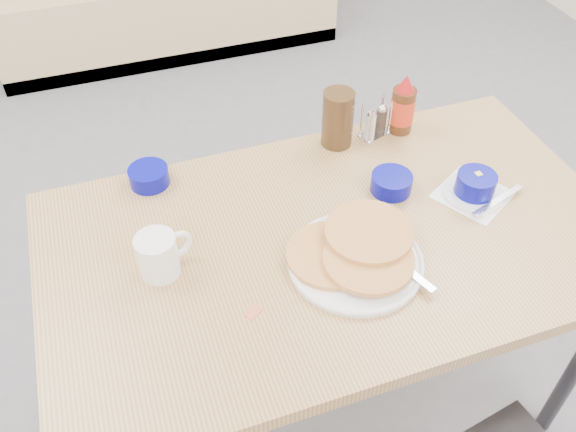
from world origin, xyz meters
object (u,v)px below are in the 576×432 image
object	(u,v)px
coffee_mug	(159,254)
butter_bowl	(391,183)
grits_setting	(475,187)
amber_tumbler	(338,119)
pancake_plate	(356,255)
dining_table	(334,253)
condiment_caddy	(376,123)
creamer_bowl	(149,176)
syrup_bottle	(402,107)

from	to	relation	value
coffee_mug	butter_bowl	bearing A→B (deg)	7.15
grits_setting	amber_tumbler	distance (m)	0.41
pancake_plate	grits_setting	xyz separation A→B (m)	(0.38, 0.11, 0.01)
dining_table	butter_bowl	world-z (taller)	butter_bowl
butter_bowl	condiment_caddy	xyz separation A→B (m)	(0.06, 0.23, 0.01)
creamer_bowl	condiment_caddy	distance (m)	0.65
pancake_plate	condiment_caddy	distance (m)	0.50
creamer_bowl	grits_setting	bearing A→B (deg)	-22.57
pancake_plate	condiment_caddy	bearing A→B (deg)	59.92
amber_tumbler	condiment_caddy	bearing A→B (deg)	0.00
grits_setting	creamer_bowl	world-z (taller)	grits_setting
syrup_bottle	pancake_plate	bearing A→B (deg)	-127.44
grits_setting	syrup_bottle	distance (m)	0.33
dining_table	syrup_bottle	distance (m)	0.50
creamer_bowl	dining_table	bearing A→B (deg)	-41.24
pancake_plate	syrup_bottle	world-z (taller)	syrup_bottle
syrup_bottle	dining_table	bearing A→B (deg)	-135.27
amber_tumbler	dining_table	bearing A→B (deg)	-112.73
pancake_plate	coffee_mug	world-z (taller)	coffee_mug
pancake_plate	creamer_bowl	xyz separation A→B (m)	(-0.40, 0.43, 0.00)
dining_table	amber_tumbler	xyz separation A→B (m)	(0.14, 0.34, 0.14)
syrup_bottle	condiment_caddy	bearing A→B (deg)	177.18
pancake_plate	creamer_bowl	world-z (taller)	pancake_plate
grits_setting	butter_bowl	size ratio (longest dim) A/B	2.27
amber_tumbler	butter_bowl	bearing A→B (deg)	-76.47
coffee_mug	condiment_caddy	size ratio (longest dim) A/B	1.23
butter_bowl	amber_tumbler	bearing A→B (deg)	103.53
dining_table	creamer_bowl	distance (m)	0.52
pancake_plate	grits_setting	world-z (taller)	grits_setting
creamer_bowl	amber_tumbler	distance (m)	0.53
creamer_bowl	amber_tumbler	world-z (taller)	amber_tumbler
pancake_plate	syrup_bottle	xyz separation A→B (m)	(0.33, 0.43, 0.06)
creamer_bowl	butter_bowl	xyz separation A→B (m)	(0.59, -0.23, 0.00)
grits_setting	condiment_caddy	bearing A→B (deg)	111.63
coffee_mug	syrup_bottle	bearing A→B (deg)	22.16
grits_setting	amber_tumbler	size ratio (longest dim) A/B	1.47
grits_setting	creamer_bowl	distance (m)	0.84
butter_bowl	condiment_caddy	size ratio (longest dim) A/B	0.99
dining_table	amber_tumbler	world-z (taller)	amber_tumbler
grits_setting	creamer_bowl	size ratio (longest dim) A/B	2.31
dining_table	butter_bowl	distance (m)	0.24
coffee_mug	creamer_bowl	distance (m)	0.31
dining_table	butter_bowl	bearing A→B (deg)	28.12
creamer_bowl	syrup_bottle	size ratio (longest dim) A/B	0.58
butter_bowl	syrup_bottle	size ratio (longest dim) A/B	0.59
coffee_mug	amber_tumbler	distance (m)	0.64
grits_setting	butter_bowl	distance (m)	0.21
dining_table	grits_setting	world-z (taller)	grits_setting
pancake_plate	grits_setting	size ratio (longest dim) A/B	1.29
pancake_plate	grits_setting	distance (m)	0.39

